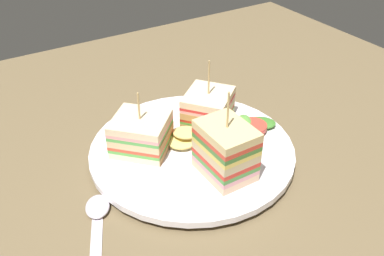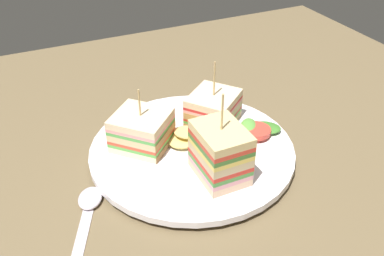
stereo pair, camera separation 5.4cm
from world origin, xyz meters
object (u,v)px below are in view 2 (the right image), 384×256
chip_pile (186,135)px  sandwich_wedge_2 (142,130)px  sandwich_wedge_1 (213,109)px  plate (192,150)px  sandwich_wedge_0 (220,153)px  spoon (88,210)px

chip_pile → sandwich_wedge_2: bearing=165.9°
chip_pile → sandwich_wedge_1: bearing=23.4°
plate → sandwich_wedge_2: 7.16cm
sandwich_wedge_0 → chip_pile: sandwich_wedge_0 is taller
sandwich_wedge_2 → spoon: bearing=-95.9°
sandwich_wedge_1 → spoon: sandwich_wedge_1 is taller
sandwich_wedge_2 → chip_pile: size_ratio=1.34×
sandwich_wedge_1 → chip_pile: sandwich_wedge_1 is taller
sandwich_wedge_0 → spoon: bearing=82.2°
plate → spoon: (-15.14, -4.37, -0.56)cm
sandwich_wedge_1 → sandwich_wedge_2: (-10.87, -0.88, 0.06)cm
plate → sandwich_wedge_1: bearing=37.9°
plate → chip_pile: chip_pile is taller
plate → sandwich_wedge_2: (-5.73, 3.12, 2.96)cm
plate → sandwich_wedge_1: 7.13cm
spoon → plate: bearing=-50.5°
sandwich_wedge_1 → spoon: bearing=-16.1°
sandwich_wedge_0 → chip_pile: size_ratio=1.61×
sandwich_wedge_2 → sandwich_wedge_1: bearing=50.2°
sandwich_wedge_2 → sandwich_wedge_0: bearing=-11.0°
plate → chip_pile: size_ratio=3.86×
sandwich_wedge_1 → sandwich_wedge_2: size_ratio=1.02×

